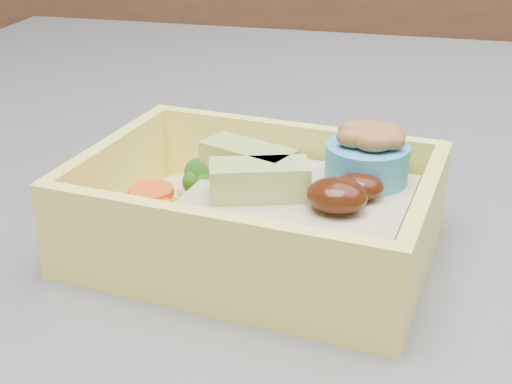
# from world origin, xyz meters

# --- Properties ---
(bento_box) EXTENTS (0.20, 0.16, 0.07)m
(bento_box) POSITION_xyz_m (-0.16, -0.24, 0.94)
(bento_box) COLOR #FFF169
(bento_box) RESTS_ON island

